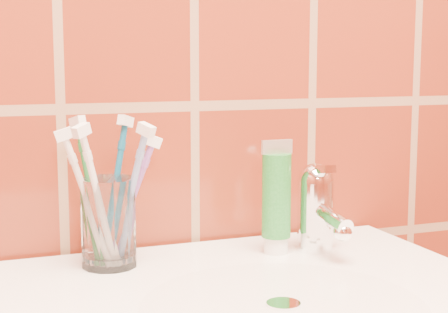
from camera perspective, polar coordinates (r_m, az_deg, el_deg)
name	(u,v)px	position (r m, az deg, el deg)	size (l,w,h in m)	color
glass_tumbler	(109,222)	(0.86, -9.55, -5.43)	(0.07, 0.07, 0.11)	white
toothpaste_tube	(276,201)	(0.91, 4.38, -3.67)	(0.04, 0.04, 0.15)	white
faucet	(317,205)	(0.93, 7.73, -3.98)	(0.05, 0.11, 0.12)	white
toothbrush_0	(130,197)	(0.85, -7.82, -3.33)	(0.06, 0.07, 0.19)	#6D87C1
toothbrush_1	(131,201)	(0.87, -7.70, -3.65)	(0.08, 0.04, 0.17)	#7D499D
toothbrush_2	(91,192)	(0.87, -11.02, -2.93)	(0.05, 0.06, 0.19)	#1D6F2F
toothbrush_3	(99,199)	(0.83, -10.36, -3.50)	(0.07, 0.05, 0.19)	silver
toothbrush_4	(88,200)	(0.85, -11.27, -3.59)	(0.07, 0.03, 0.18)	silver
toothbrush_5	(115,190)	(0.88, -9.06, -2.76)	(0.06, 0.06, 0.19)	navy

